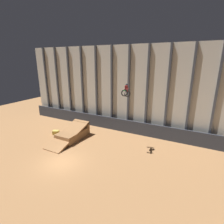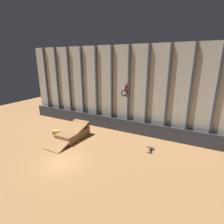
{
  "view_description": "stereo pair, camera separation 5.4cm",
  "coord_description": "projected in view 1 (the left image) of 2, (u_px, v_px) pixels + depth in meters",
  "views": [
    {
      "loc": [
        12.3,
        -11.99,
        10.56
      ],
      "look_at": [
        2.85,
        6.14,
        4.41
      ],
      "focal_mm": 28.0,
      "sensor_mm": 36.0,
      "label": 1
    },
    {
      "loc": [
        12.34,
        -11.97,
        10.56
      ],
      "look_at": [
        2.85,
        6.14,
        4.41
      ],
      "focal_mm": 28.0,
      "sensor_mm": 36.0,
      "label": 2
    }
  ],
  "objects": [
    {
      "name": "ground_plane",
      "position": [
        62.0,
        163.0,
        18.67
      ],
      "size": [
        60.0,
        60.0,
        0.0
      ],
      "primitive_type": "plane",
      "color": "#996B42"
    },
    {
      "name": "hay_bale_trackside",
      "position": [
        56.0,
        132.0,
        25.73
      ],
      "size": [
        1.08,
        0.95,
        0.57
      ],
      "rotation": [
        0.0,
        0.0,
        0.49
      ],
      "color": "#CCB751",
      "rests_on": "ground_plane"
    },
    {
      "name": "rider_bike_solo",
      "position": [
        126.0,
        91.0,
        19.52
      ],
      "size": [
        0.98,
        1.77,
        1.6
      ],
      "rotation": [
        -0.23,
        0.0,
        0.16
      ],
      "color": "black"
    },
    {
      "name": "arena_back_wall",
      "position": [
        112.0,
        89.0,
        26.79
      ],
      "size": [
        32.0,
        0.4,
        12.61
      ],
      "color": "beige",
      "rests_on": "ground_plane"
    },
    {
      "name": "lower_barrier",
      "position": [
        109.0,
        123.0,
        27.5
      ],
      "size": [
        31.36,
        0.2,
        1.95
      ],
      "color": "#2D333D",
      "rests_on": "ground_plane"
    },
    {
      "name": "dirt_ramp",
      "position": [
        73.0,
        133.0,
        24.36
      ],
      "size": [
        2.59,
        6.51,
        2.07
      ],
      "color": "olive",
      "rests_on": "ground_plane"
    }
  ]
}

